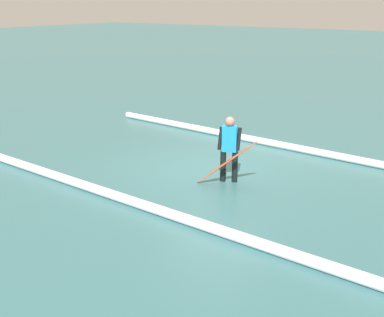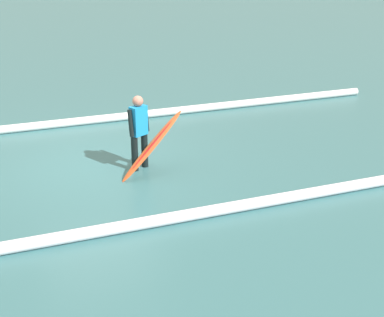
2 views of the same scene
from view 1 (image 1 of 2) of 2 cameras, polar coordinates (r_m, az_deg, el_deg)
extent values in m
plane|color=#386D73|center=(12.99, 2.49, -1.10)|extent=(125.76, 125.76, 0.00)
cylinder|color=black|center=(11.95, 4.87, -0.93)|extent=(0.14, 0.14, 0.75)
cylinder|color=black|center=(11.98, 3.54, -0.85)|extent=(0.14, 0.14, 0.75)
cube|color=#198CD8|center=(11.77, 4.27, 2.25)|extent=(0.39, 0.32, 0.61)
sphere|color=#B67563|center=(11.67, 4.32, 4.19)|extent=(0.22, 0.22, 0.22)
cylinder|color=black|center=(11.75, 5.32, 2.19)|extent=(0.09, 0.18, 0.55)
cylinder|color=black|center=(11.79, 3.24, 2.30)|extent=(0.09, 0.19, 0.55)
ellipsoid|color=#E55926|center=(11.54, 4.00, -0.41)|extent=(1.51, 0.59, 1.23)
ellipsoid|color=red|center=(11.54, 4.00, -0.39)|extent=(1.19, 0.38, 0.99)
cylinder|color=white|center=(14.54, 12.80, 0.94)|extent=(14.40, 1.24, 0.20)
cylinder|color=white|center=(11.85, -12.53, -2.85)|extent=(25.34, 1.67, 0.21)
camera|label=2|loc=(9.38, -61.89, 12.19)|focal=53.74mm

